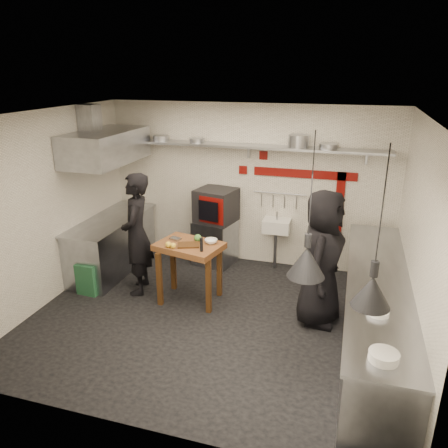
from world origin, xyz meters
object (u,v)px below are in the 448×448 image
(oven_stand, at_px, (215,242))
(chef_left, at_px, (137,234))
(prep_table, at_px, (190,272))
(combi_oven, at_px, (216,205))
(green_bin, at_px, (91,277))
(chef_right, at_px, (322,258))

(oven_stand, xyz_separation_m, chef_left, (-0.82, -1.32, 0.55))
(oven_stand, bearing_deg, prep_table, -75.41)
(combi_oven, bearing_deg, prep_table, -76.47)
(oven_stand, height_order, green_bin, oven_stand)
(combi_oven, height_order, chef_right, chef_right)
(green_bin, distance_m, chef_right, 3.56)
(chef_left, bearing_deg, chef_right, 71.78)
(prep_table, height_order, chef_right, chef_right)
(oven_stand, distance_m, chef_right, 2.47)
(prep_table, relative_size, chef_right, 0.49)
(green_bin, distance_m, chef_left, 1.03)
(prep_table, distance_m, chef_left, 1.00)
(prep_table, bearing_deg, green_bin, -160.14)
(green_bin, bearing_deg, chef_left, 19.79)
(combi_oven, relative_size, chef_left, 0.33)
(combi_oven, height_order, prep_table, combi_oven)
(oven_stand, xyz_separation_m, prep_table, (0.05, -1.38, 0.06))
(chef_left, relative_size, chef_right, 1.01)
(green_bin, relative_size, prep_table, 0.54)
(green_bin, relative_size, chef_right, 0.27)
(oven_stand, xyz_separation_m, chef_right, (1.95, -1.41, 0.54))
(combi_oven, bearing_deg, oven_stand, -163.32)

